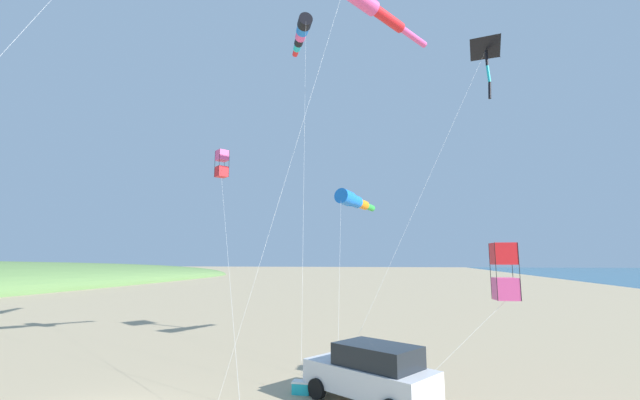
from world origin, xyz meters
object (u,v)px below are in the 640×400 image
at_px(parked_car, 372,372).
at_px(kite_delta_green_low_center, 487,49).
at_px(cooler_box, 302,387).
at_px(kite_windsock_striped_overhead, 375,10).
at_px(kite_windsock_long_streamer_right, 302,33).
at_px(kite_box_purple_drifting, 222,164).
at_px(kite_box_orange_high_right, 505,271).
at_px(kite_windsock_teal_far_right, 353,201).

relative_size(parked_car, kite_delta_green_low_center, 0.28).
relative_size(cooler_box, kite_windsock_striped_overhead, 0.04).
distance_m(kite_windsock_striped_overhead, kite_windsock_long_streamer_right, 8.21).
distance_m(kite_windsock_striped_overhead, kite_box_purple_drifting, 11.80).
relative_size(kite_windsock_striped_overhead, kite_box_purple_drifting, 1.42).
xyz_separation_m(parked_car, kite_box_purple_drifting, (9.35, -7.62, 9.20)).
distance_m(kite_box_orange_high_right, kite_delta_green_low_center, 13.21).
height_order(kite_box_orange_high_right, kite_windsock_teal_far_right, kite_windsock_teal_far_right).
bearing_deg(kite_box_orange_high_right, kite_delta_green_low_center, -99.91).
relative_size(kite_box_orange_high_right, kite_windsock_striped_overhead, 0.30).
distance_m(parked_car, kite_windsock_striped_overhead, 16.42).
bearing_deg(kite_box_purple_drifting, kite_windsock_teal_far_right, -169.82).
distance_m(parked_car, kite_box_orange_high_right, 6.00).
xyz_separation_m(parked_car, kite_delta_green_low_center, (-5.68, -8.16, 14.89)).
relative_size(kite_delta_green_low_center, kite_windsock_teal_far_right, 1.66).
height_order(parked_car, kite_box_purple_drifting, kite_box_purple_drifting).
distance_m(kite_windsock_long_streamer_right, kite_box_purple_drifting, 10.51).
distance_m(kite_box_orange_high_right, kite_windsock_striped_overhead, 13.62).
bearing_deg(kite_box_purple_drifting, parked_car, 140.82).
height_order(kite_box_orange_high_right, kite_delta_green_low_center, kite_delta_green_low_center).
height_order(kite_delta_green_low_center, kite_windsock_teal_far_right, kite_delta_green_low_center).
height_order(kite_box_orange_high_right, kite_windsock_long_streamer_right, kite_windsock_long_streamer_right).
height_order(cooler_box, kite_windsock_striped_overhead, kite_windsock_striped_overhead).
bearing_deg(kite_windsock_teal_far_right, parked_car, 101.42).
bearing_deg(kite_windsock_striped_overhead, kite_box_orange_high_right, 151.34).
bearing_deg(kite_box_purple_drifting, kite_box_orange_high_right, 158.49).
xyz_separation_m(cooler_box, kite_windsock_teal_far_right, (-0.65, -8.53, 7.71)).
xyz_separation_m(kite_windsock_teal_far_right, kite_box_purple_drifting, (7.54, 1.35, 2.23)).
bearing_deg(kite_delta_green_low_center, kite_box_orange_high_right, 80.09).
bearing_deg(kite_windsock_teal_far_right, kite_windsock_striped_overhead, 112.71).
bearing_deg(kite_windsock_long_streamer_right, kite_windsock_striped_overhead, 133.17).
bearing_deg(kite_windsock_teal_far_right, cooler_box, 85.65).
xyz_separation_m(cooler_box, kite_box_orange_high_right, (-7.09, -1.67, 3.93)).
relative_size(kite_delta_green_low_center, kite_windsock_long_streamer_right, 0.82).
height_order(parked_car, kite_windsock_teal_far_right, kite_windsock_teal_far_right).
distance_m(kite_delta_green_low_center, kite_windsock_long_streamer_right, 11.75).
xyz_separation_m(parked_car, kite_windsock_long_streamer_right, (5.29, -10.28, 18.52)).
bearing_deg(kite_windsock_striped_overhead, cooler_box, 59.59).
height_order(kite_windsock_striped_overhead, kite_windsock_long_streamer_right, kite_windsock_long_streamer_right).
bearing_deg(parked_car, kite_box_purple_drifting, -39.18).
height_order(cooler_box, kite_windsock_long_streamer_right, kite_windsock_long_streamer_right).
height_order(kite_windsock_long_streamer_right, kite_box_purple_drifting, kite_windsock_long_streamer_right).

